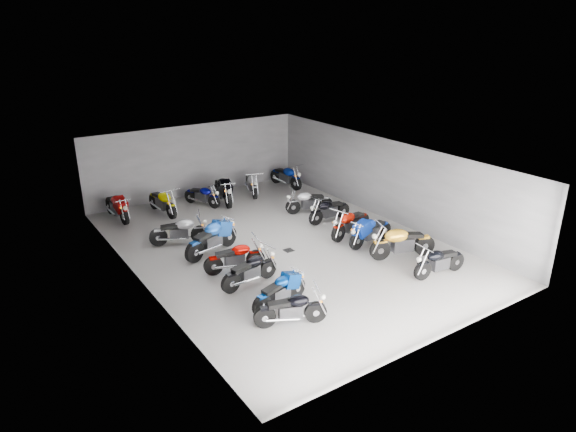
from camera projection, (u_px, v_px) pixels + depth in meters
name	position (u px, v px, depth m)	size (l,w,h in m)	color
ground	(281.00, 246.00, 18.17)	(14.00, 14.00, 0.00)	gray
wall_back	(196.00, 160.00, 23.03)	(10.00, 0.10, 3.20)	slate
wall_left	(137.00, 234.00, 14.99)	(0.10, 14.00, 3.20)	slate
wall_right	(387.00, 180.00, 20.20)	(0.10, 14.00, 3.20)	slate
ceiling	(280.00, 157.00, 17.02)	(10.00, 14.00, 0.04)	black
drain_grate	(289.00, 250.00, 17.78)	(0.32, 0.32, 0.01)	black
motorcycle_left_a	(291.00, 309.00, 13.27)	(1.84, 0.87, 0.85)	black
motorcycle_left_b	(280.00, 291.00, 14.17)	(1.93, 0.54, 0.86)	black
motorcycle_left_c	(250.00, 270.00, 15.30)	(2.01, 0.48, 0.89)	black
motorcycle_left_d	(235.00, 257.00, 16.15)	(1.97, 0.59, 0.87)	black
motorcycle_left_e	(212.00, 238.00, 17.36)	(2.26, 0.93, 1.03)	black
motorcycle_left_f	(180.00, 231.00, 18.12)	(1.97, 0.92, 0.91)	black
motorcycle_right_a	(439.00, 261.00, 15.89)	(1.98, 0.44, 0.87)	black
motorcycle_right_b	(402.00, 242.00, 17.06)	(2.23, 0.93, 1.02)	black
motorcycle_right_c	(370.00, 231.00, 18.12)	(2.09, 0.48, 0.92)	black
motorcycle_right_d	(350.00, 223.00, 18.79)	(2.13, 0.66, 0.95)	black
motorcycle_right_e	(329.00, 210.00, 20.20)	(2.00, 0.40, 0.88)	black
motorcycle_right_f	(309.00, 202.00, 21.14)	(1.95, 0.76, 0.88)	black
motorcycle_back_a	(117.00, 207.00, 20.41)	(0.47, 2.22, 0.97)	black
motorcycle_back_b	(163.00, 202.00, 20.97)	(0.49, 2.20, 0.97)	black
motorcycle_back_c	(202.00, 195.00, 21.95)	(0.90, 1.80, 0.84)	black
motorcycle_back_d	(223.00, 190.00, 22.30)	(0.68, 2.37, 1.05)	black
motorcycle_back_e	(252.00, 184.00, 23.39)	(0.83, 2.05, 0.93)	black
motorcycle_back_f	(286.00, 176.00, 24.46)	(0.49, 2.18, 0.96)	black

